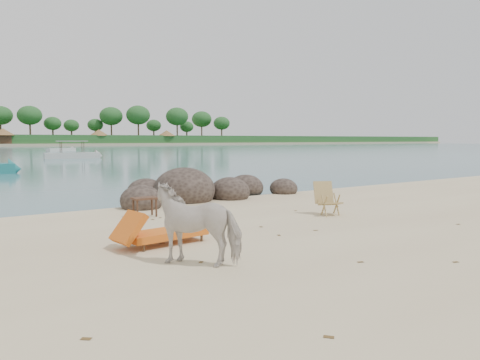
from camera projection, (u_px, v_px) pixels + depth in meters
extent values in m
ellipsoid|color=black|center=(141.00, 202.00, 12.59)|extent=(1.12, 1.24, 0.84)
ellipsoid|color=black|center=(184.00, 191.00, 14.13)|extent=(1.82, 2.00, 1.36)
ellipsoid|color=black|center=(230.00, 192.00, 14.63)|extent=(1.21, 1.33, 0.91)
ellipsoid|color=black|center=(246.00, 188.00, 15.97)|extent=(1.17, 1.29, 0.88)
ellipsoid|color=black|center=(284.00, 189.00, 16.05)|extent=(0.92, 1.01, 0.69)
ellipsoid|color=black|center=(146.00, 193.00, 14.49)|extent=(1.16, 1.27, 0.87)
ellipsoid|color=black|center=(188.00, 192.00, 15.59)|extent=(0.70, 0.77, 0.52)
imported|color=silver|center=(198.00, 225.00, 7.01)|extent=(1.43, 1.47, 1.19)
plane|color=brown|center=(261.00, 228.00, 9.85)|extent=(0.12, 0.12, 0.00)
plane|color=brown|center=(160.00, 219.00, 10.99)|extent=(0.14, 0.14, 0.00)
plane|color=brown|center=(458.00, 225.00, 10.16)|extent=(0.11, 0.11, 0.00)
plane|color=brown|center=(86.00, 342.00, 4.33)|extent=(0.14, 0.14, 0.00)
plane|color=brown|center=(360.00, 264.00, 7.03)|extent=(0.13, 0.13, 0.00)
plane|color=brown|center=(162.00, 245.00, 8.30)|extent=(0.12, 0.12, 0.00)
plane|color=brown|center=(455.00, 264.00, 7.03)|extent=(0.13, 0.13, 0.00)
plane|color=brown|center=(316.00, 232.00, 9.47)|extent=(0.12, 0.12, 0.00)
plane|color=brown|center=(201.00, 264.00, 7.02)|extent=(0.14, 0.14, 0.00)
plane|color=brown|center=(296.00, 212.00, 12.07)|extent=(0.13, 0.13, 0.00)
plane|color=brown|center=(338.00, 208.00, 12.81)|extent=(0.14, 0.14, 0.00)
plane|color=brown|center=(153.00, 221.00, 10.77)|extent=(0.11, 0.11, 0.00)
plane|color=brown|center=(175.00, 237.00, 8.97)|extent=(0.12, 0.12, 0.00)
plane|color=brown|center=(279.00, 237.00, 8.99)|extent=(0.14, 0.14, 0.00)
plane|color=brown|center=(329.00, 340.00, 4.37)|extent=(0.14, 0.14, 0.00)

